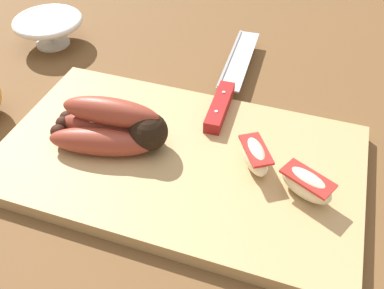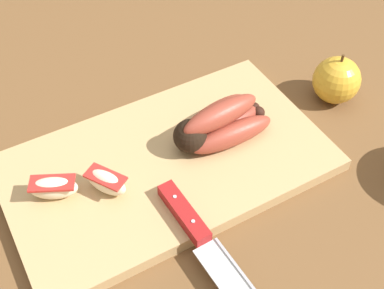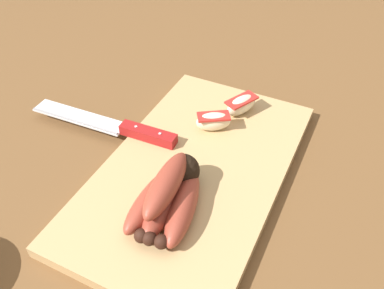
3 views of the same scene
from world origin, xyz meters
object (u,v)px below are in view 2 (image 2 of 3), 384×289
banana_bunch (218,124)px  apple_wedge_middle (53,188)px  apple_wedge_near (106,182)px  whole_apple (337,81)px  chefs_knife (204,241)px

banana_bunch → apple_wedge_middle: (-0.25, 0.01, -0.01)m
apple_wedge_near → apple_wedge_middle: 0.07m
apple_wedge_middle → whole_apple: 0.47m
chefs_knife → apple_wedge_middle: bearing=129.9°
banana_bunch → chefs_knife: size_ratio=0.54×
chefs_knife → apple_wedge_middle: 0.21m
apple_wedge_near → whole_apple: whole_apple is taller
apple_wedge_middle → whole_apple: (0.47, -0.02, 0.00)m
apple_wedge_middle → apple_wedge_near: bearing=-21.7°
banana_bunch → whole_apple: 0.22m
banana_bunch → apple_wedge_middle: banana_bunch is taller
chefs_knife → apple_wedge_near: size_ratio=4.42×
whole_apple → banana_bunch: bearing=178.6°
apple_wedge_near → banana_bunch: bearing=4.2°
banana_bunch → apple_wedge_near: 0.18m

